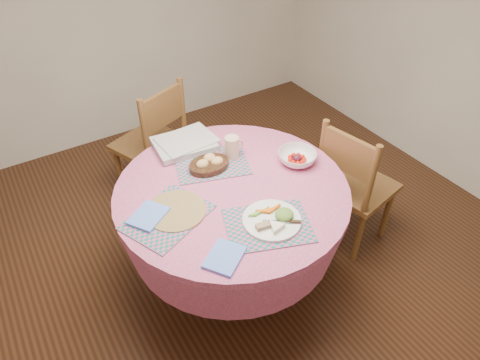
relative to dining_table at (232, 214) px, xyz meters
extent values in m
plane|color=#331C0F|center=(0.00, 0.00, -0.56)|extent=(4.00, 4.00, 0.00)
cylinder|color=#D2628C|center=(0.00, 0.00, 0.17)|extent=(1.24, 1.24, 0.04)
cone|color=#D2628C|center=(0.00, 0.00, 0.00)|extent=(1.24, 1.24, 0.30)
cylinder|color=black|center=(0.00, 0.00, -0.34)|extent=(0.14, 0.14, 0.44)
cylinder|color=black|center=(0.00, 0.00, -0.53)|extent=(0.56, 0.56, 0.06)
cube|color=brown|center=(0.88, -0.09, -0.12)|extent=(0.48, 0.50, 0.04)
cylinder|color=brown|center=(1.07, -0.23, -0.34)|extent=(0.05, 0.05, 0.44)
cylinder|color=brown|center=(1.00, 0.11, -0.34)|extent=(0.05, 0.05, 0.44)
cylinder|color=brown|center=(0.75, -0.30, -0.34)|extent=(0.05, 0.05, 0.44)
cylinder|color=brown|center=(0.68, 0.05, -0.34)|extent=(0.05, 0.05, 0.44)
cylinder|color=brown|center=(0.73, -0.30, 0.13)|extent=(0.05, 0.05, 0.49)
cylinder|color=brown|center=(0.66, 0.04, 0.13)|extent=(0.05, 0.05, 0.49)
cube|color=brown|center=(0.69, -0.13, 0.22)|extent=(0.10, 0.35, 0.23)
cube|color=brown|center=(-0.07, 1.04, -0.11)|extent=(0.56, 0.55, 0.04)
cylinder|color=brown|center=(0.04, 1.27, -0.33)|extent=(0.05, 0.05, 0.45)
cylinder|color=brown|center=(-0.30, 1.14, -0.33)|extent=(0.05, 0.05, 0.45)
cylinder|color=brown|center=(0.16, 0.95, -0.33)|extent=(0.05, 0.05, 0.45)
cylinder|color=brown|center=(-0.17, 0.82, -0.33)|extent=(0.05, 0.05, 0.45)
cylinder|color=brown|center=(0.17, 0.94, 0.14)|extent=(0.05, 0.05, 0.50)
cylinder|color=brown|center=(-0.16, 0.80, 0.14)|extent=(0.05, 0.05, 0.50)
cube|color=brown|center=(0.00, 0.87, 0.24)|extent=(0.34, 0.16, 0.24)
cube|color=#14705F|center=(0.00, -0.33, 0.20)|extent=(0.48, 0.42, 0.01)
cube|color=#14705F|center=(-0.38, -0.02, 0.20)|extent=(0.49, 0.43, 0.01)
cube|color=#14705F|center=(0.01, 0.24, 0.20)|extent=(0.47, 0.41, 0.01)
cylinder|color=brown|center=(-0.33, -0.01, 0.20)|extent=(0.30, 0.30, 0.01)
cube|color=#5D88F0|center=(-0.28, -0.39, 0.20)|extent=(0.23, 0.22, 0.01)
cube|color=#5D88F0|center=(-0.46, 0.02, 0.21)|extent=(0.23, 0.21, 0.01)
cylinder|color=white|center=(0.03, -0.32, 0.21)|extent=(0.28, 0.28, 0.01)
ellipsoid|color=#336322|center=(0.09, -0.33, 0.23)|extent=(0.10, 0.10, 0.04)
cylinder|color=#F7E2C5|center=(0.02, -0.38, 0.23)|extent=(0.10, 0.10, 0.02)
cube|color=brown|center=(-0.04, -0.35, 0.23)|extent=(0.07, 0.05, 0.02)
cube|color=silver|center=(0.05, -0.35, 0.22)|extent=(0.13, 0.09, 0.00)
cylinder|color=black|center=(-0.02, 0.21, 0.22)|extent=(0.23, 0.23, 0.03)
ellipsoid|color=#E8C176|center=(-0.06, 0.21, 0.25)|extent=(0.07, 0.06, 0.05)
ellipsoid|color=#E8C176|center=(0.00, 0.24, 0.25)|extent=(0.07, 0.06, 0.05)
ellipsoid|color=#E8C176|center=(0.02, 0.19, 0.25)|extent=(0.07, 0.06, 0.05)
cylinder|color=beige|center=(0.14, 0.23, 0.26)|extent=(0.08, 0.08, 0.13)
torus|color=beige|center=(0.18, 0.23, 0.26)|extent=(0.07, 0.01, 0.07)
imported|color=white|center=(0.42, -0.01, 0.23)|extent=(0.23, 0.23, 0.07)
sphere|color=red|center=(0.46, -0.01, 0.22)|extent=(0.03, 0.03, 0.03)
sphere|color=red|center=(0.46, 0.02, 0.22)|extent=(0.03, 0.03, 0.03)
sphere|color=red|center=(0.43, 0.03, 0.22)|extent=(0.03, 0.03, 0.03)
sphere|color=red|center=(0.40, 0.03, 0.22)|extent=(0.03, 0.03, 0.03)
sphere|color=red|center=(0.39, 0.01, 0.22)|extent=(0.03, 0.03, 0.03)
sphere|color=red|center=(0.39, -0.02, 0.22)|extent=(0.03, 0.03, 0.03)
sphere|color=red|center=(0.40, -0.04, 0.22)|extent=(0.03, 0.03, 0.03)
sphere|color=red|center=(0.43, -0.04, 0.22)|extent=(0.03, 0.03, 0.03)
sphere|color=red|center=(0.46, -0.03, 0.22)|extent=(0.03, 0.03, 0.03)
sphere|color=#471425|center=(0.42, -0.01, 0.22)|extent=(0.05, 0.05, 0.05)
cube|color=silver|center=(-0.05, 0.47, 0.22)|extent=(0.37, 0.30, 0.03)
cube|color=silver|center=(-0.03, 0.47, 0.24)|extent=(0.33, 0.27, 0.01)
camera|label=1|loc=(-0.88, -1.47, 1.64)|focal=32.00mm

